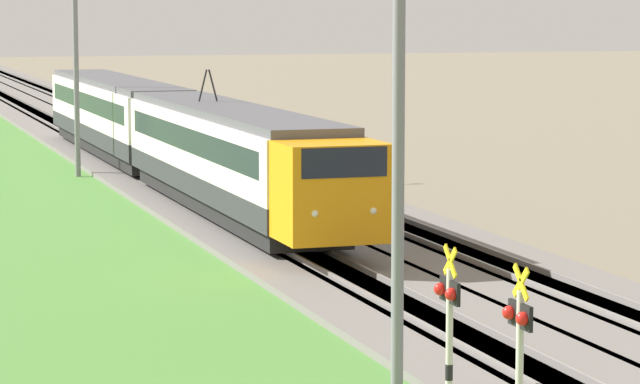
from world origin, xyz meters
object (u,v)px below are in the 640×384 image
at_px(crossing_signal_aux, 449,328).
at_px(catenary_mast_mid, 77,56).
at_px(catenary_mast_near, 401,126).
at_px(passenger_train, 165,130).
at_px(crossing_signal_near, 519,357).

height_order(crossing_signal_aux, catenary_mast_mid, catenary_mast_mid).
height_order(crossing_signal_aux, catenary_mast_near, catenary_mast_near).
relative_size(crossing_signal_aux, catenary_mast_near, 0.35).
bearing_deg(catenary_mast_mid, crossing_signal_aux, 179.40).
bearing_deg(catenary_mast_mid, passenger_train, -146.54).
distance_m(crossing_signal_near, catenary_mast_mid, 42.26).
height_order(catenary_mast_near, catenary_mast_mid, catenary_mast_mid).
relative_size(passenger_train, crossing_signal_aux, 12.92).
height_order(passenger_train, catenary_mast_near, catenary_mast_near).
bearing_deg(catenary_mast_near, catenary_mast_mid, 0.00).
distance_m(passenger_train, catenary_mast_mid, 5.60).
xyz_separation_m(crossing_signal_aux, catenary_mast_near, (3.21, -0.42, 2.87)).
height_order(crossing_signal_near, catenary_mast_near, catenary_mast_near).
height_order(crossing_signal_near, catenary_mast_mid, catenary_mast_mid).
bearing_deg(catenary_mast_near, passenger_train, -4.70).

